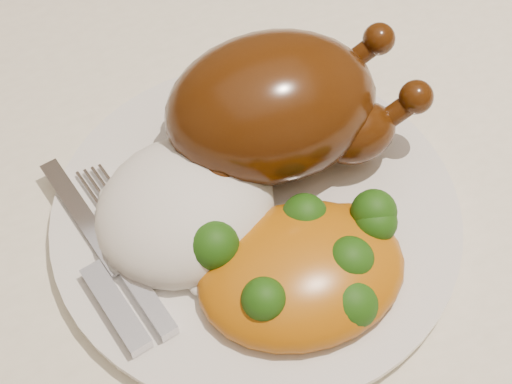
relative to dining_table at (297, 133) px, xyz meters
name	(u,v)px	position (x,y,z in m)	size (l,w,h in m)	color
floor	(279,384)	(0.00, 0.00, -0.67)	(4.00, 4.00, 0.00)	brown
dining_table	(297,133)	(0.00, 0.00, 0.00)	(1.60, 0.90, 0.76)	brown
tablecloth	(301,79)	(0.00, 0.00, 0.07)	(1.73, 1.03, 0.18)	white
dinner_plate	(256,214)	(-0.10, -0.14, 0.11)	(0.28, 0.28, 0.01)	white
roast_chicken	(278,106)	(-0.07, -0.09, 0.16)	(0.19, 0.13, 0.10)	#492507
rice_mound	(186,209)	(-0.15, -0.13, 0.13)	(0.16, 0.15, 0.07)	white
mac_and_cheese	(310,265)	(-0.09, -0.20, 0.13)	(0.15, 0.12, 0.06)	#C26A0C
cutlery	(116,269)	(-0.21, -0.15, 0.12)	(0.05, 0.17, 0.01)	silver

